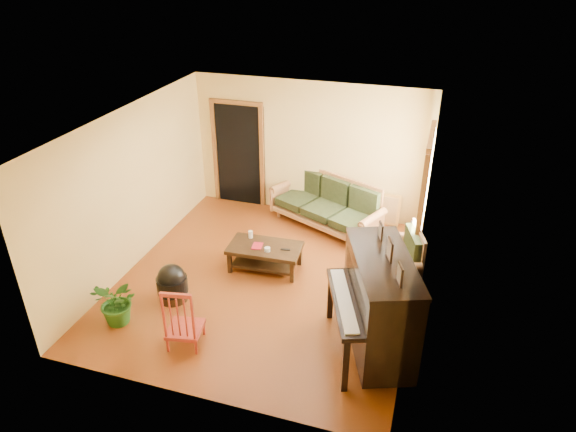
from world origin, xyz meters
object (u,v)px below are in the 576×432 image
(potted_plant, at_px, (117,303))
(sofa, at_px, (325,204))
(ceramic_crock, at_px, (416,228))
(footstool, at_px, (172,287))
(armchair, at_px, (392,256))
(red_chair, at_px, (184,315))
(piano, at_px, (379,306))
(coffee_table, at_px, (265,257))

(potted_plant, bearing_deg, sofa, 59.76)
(ceramic_crock, bearing_deg, footstool, -137.50)
(ceramic_crock, relative_size, potted_plant, 0.36)
(armchair, xyz_separation_m, red_chair, (-2.42, -2.24, 0.01))
(piano, bearing_deg, armchair, 70.44)
(coffee_table, xyz_separation_m, armchair, (2.00, 0.25, 0.25))
(sofa, height_order, ceramic_crock, sofa)
(footstool, bearing_deg, armchair, 25.16)
(armchair, distance_m, piano, 1.62)
(footstool, bearing_deg, coffee_table, 48.40)
(red_chair, relative_size, ceramic_crock, 3.67)
(piano, bearing_deg, ceramic_crock, 65.27)
(sofa, xyz_separation_m, footstool, (-1.65, -2.87, -0.24))
(coffee_table, relative_size, footstool, 2.55)
(armchair, relative_size, piano, 0.59)
(coffee_table, height_order, potted_plant, potted_plant)
(potted_plant, bearing_deg, red_chair, -4.93)
(coffee_table, xyz_separation_m, footstool, (-1.05, -1.18, 0.01))
(ceramic_crock, bearing_deg, potted_plant, -135.03)
(sofa, relative_size, ceramic_crock, 8.33)
(coffee_table, relative_size, armchair, 1.25)
(armchair, distance_m, potted_plant, 4.10)
(potted_plant, bearing_deg, piano, 8.81)
(armchair, relative_size, potted_plant, 1.32)
(coffee_table, bearing_deg, ceramic_crock, 39.31)
(sofa, height_order, potted_plant, sofa)
(footstool, bearing_deg, red_chair, -52.14)
(footstool, relative_size, red_chair, 0.48)
(piano, height_order, ceramic_crock, piano)
(footstool, relative_size, ceramic_crock, 1.78)
(sofa, height_order, red_chair, red_chair)
(red_chair, xyz_separation_m, ceramic_crock, (2.68, 3.85, -0.35))
(potted_plant, bearing_deg, ceramic_crock, 44.97)
(armchair, xyz_separation_m, piano, (0.02, -1.61, 0.24))
(piano, relative_size, potted_plant, 2.24)
(sofa, height_order, piano, piano)
(footstool, bearing_deg, ceramic_crock, 42.50)
(sofa, distance_m, piano, 3.37)
(armchair, height_order, red_chair, red_chair)
(armchair, relative_size, red_chair, 0.98)
(coffee_table, xyz_separation_m, piano, (2.02, -1.36, 0.49))
(armchair, bearing_deg, sofa, 116.13)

